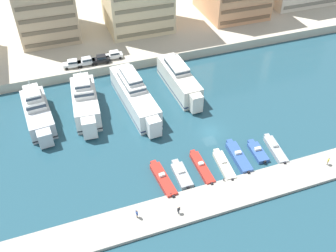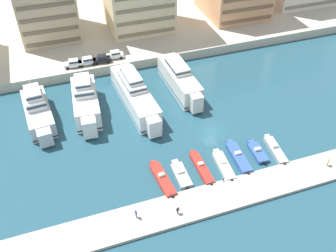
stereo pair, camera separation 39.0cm
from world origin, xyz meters
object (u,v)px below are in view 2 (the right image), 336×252
car_black_mid_left (102,59)px  pedestrian_far_side (136,213)px  yacht_ivory_center_left (180,80)px  motorboat_grey_left (181,174)px  motorboat_grey_mid_right (275,150)px  motorboat_cream_center_left (224,165)px  motorboat_red_far_left (162,179)px  yacht_white_mid_left (135,95)px  car_silver_left (87,61)px  motorboat_red_mid_left (201,168)px  motorboat_blue_center (238,157)px  pedestrian_mid_deck (328,161)px  motorboat_blue_center_right (258,152)px  yacht_white_left (86,101)px  car_white_far_left (73,63)px  yacht_silver_far_left (38,111)px  car_white_center_left (115,54)px  pedestrian_near_edge (178,210)px

car_black_mid_left → pedestrian_far_side: size_ratio=2.44×
yacht_ivory_center_left → motorboat_grey_left: (-8.64, -23.96, -2.08)m
motorboat_grey_mid_right → motorboat_cream_center_left: bearing=-177.9°
motorboat_grey_mid_right → motorboat_red_far_left: bearing=-179.8°
yacht_white_mid_left → pedestrian_far_side: size_ratio=13.02×
motorboat_grey_left → car_silver_left: car_silver_left is taller
motorboat_grey_mid_right → car_black_mid_left: bearing=122.7°
motorboat_red_mid_left → motorboat_blue_center: motorboat_blue_center is taller
car_black_mid_left → pedestrian_mid_deck: size_ratio=2.56×
pedestrian_mid_deck → pedestrian_far_side: size_ratio=0.95×
yacht_ivory_center_left → pedestrian_far_side: (-18.08, -29.94, -0.89)m
motorboat_grey_left → motorboat_grey_mid_right: (18.13, -0.04, 0.07)m
motorboat_blue_center_right → pedestrian_far_side: (-24.30, -6.50, 1.18)m
yacht_white_left → motorboat_blue_center: 31.86m
motorboat_blue_center → car_white_far_left: bearing=122.2°
yacht_silver_far_left → pedestrian_mid_deck: (45.72, -29.23, -0.90)m
motorboat_grey_left → car_black_mid_left: 37.55m
yacht_silver_far_left → motorboat_grey_left: 31.29m
yacht_ivory_center_left → pedestrian_mid_deck: yacht_ivory_center_left is taller
yacht_ivory_center_left → pedestrian_mid_deck: bearing=-62.5°
motorboat_red_mid_left → yacht_ivory_center_left: bearing=78.5°
yacht_white_left → motorboat_grey_mid_right: yacht_white_left is taller
yacht_white_left → motorboat_cream_center_left: size_ratio=2.20×
motorboat_red_mid_left → motorboat_blue_center: (7.10, 0.14, 0.08)m
motorboat_blue_center_right → car_white_center_left: (-17.34, 37.35, 2.81)m
motorboat_red_far_left → motorboat_blue_center_right: bearing=2.0°
motorboat_red_far_left → car_white_far_left: (-8.92, 37.28, 2.68)m
motorboat_cream_center_left → car_black_mid_left: bearing=109.7°
yacht_ivory_center_left → motorboat_cream_center_left: bearing=-92.2°
yacht_ivory_center_left → motorboat_red_far_left: bearing=-116.5°
motorboat_red_far_left → yacht_white_left: bearing=110.9°
pedestrian_near_edge → yacht_silver_far_left: bearing=120.7°
yacht_white_mid_left → car_silver_left: 17.16m
yacht_silver_far_left → car_black_mid_left: 21.06m
motorboat_blue_center → motorboat_grey_mid_right: motorboat_blue_center is taller
motorboat_red_mid_left → motorboat_cream_center_left: motorboat_red_mid_left is taller
yacht_ivory_center_left → motorboat_blue_center_right: 24.34m
yacht_ivory_center_left → car_silver_left: bearing=143.4°
motorboat_grey_left → motorboat_cream_center_left: (7.69, -0.43, 0.01)m
yacht_ivory_center_left → motorboat_red_mid_left: size_ratio=2.25×
yacht_white_mid_left → motorboat_red_mid_left: (5.86, -21.27, -2.20)m
car_black_mid_left → pedestrian_mid_deck: 52.85m
yacht_silver_far_left → yacht_ivory_center_left: size_ratio=0.88×
yacht_ivory_center_left → car_white_far_left: 24.74m
pedestrian_near_edge → motorboat_grey_left: bearing=65.9°
motorboat_red_mid_left → pedestrian_far_side: (-13.26, -6.22, 1.12)m
motorboat_cream_center_left → pedestrian_mid_deck: 17.82m
yacht_white_mid_left → motorboat_grey_mid_right: size_ratio=2.84×
pedestrian_far_side → motorboat_red_far_left: bearing=43.9°
yacht_white_mid_left → car_white_far_left: bearing=123.1°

